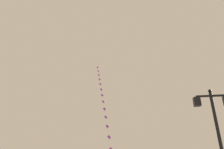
{
  "coord_description": "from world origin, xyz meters",
  "views": [
    {
      "loc": [
        0.04,
        -0.26,
        1.71
      ],
      "look_at": [
        -3.08,
        21.85,
        11.44
      ],
      "focal_mm": 32.54,
      "sensor_mm": 36.0,
      "label": 1
    }
  ],
  "objects": [
    {
      "name": "twin_lantern_lamp_post",
      "position": [
        3.23,
        9.05,
        3.32
      ],
      "size": [
        1.56,
        0.28,
        4.79
      ],
      "color": "black",
      "rests_on": "ground_plane"
    },
    {
      "name": "kite_train",
      "position": [
        -5.99,
        31.42,
        11.41
      ],
      "size": [
        6.47,
        18.14,
        21.55
      ],
      "color": "brown",
      "rests_on": "ground_plane"
    }
  ]
}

